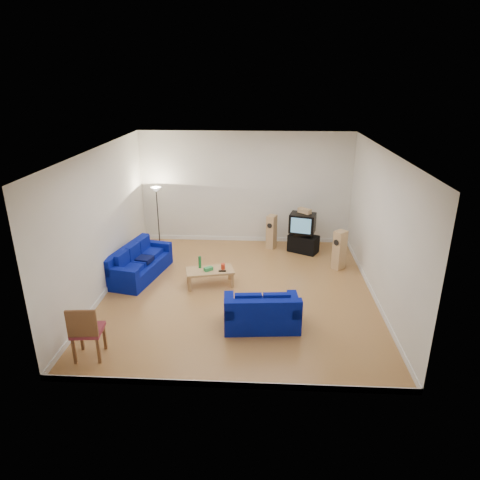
# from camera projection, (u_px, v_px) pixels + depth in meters

# --- Properties ---
(room) EXTENTS (6.01, 6.51, 3.21)m
(room) POSITION_uv_depth(u_px,v_px,m) (239.00, 227.00, 9.19)
(room) COLOR brown
(room) RESTS_ON ground
(sofa_three_seat) EXTENTS (1.24, 2.07, 0.75)m
(sofa_three_seat) POSITION_uv_depth(u_px,v_px,m) (138.00, 265.00, 10.41)
(sofa_three_seat) COLOR #0A115B
(sofa_three_seat) RESTS_ON ground
(sofa_loveseat) EXTENTS (1.51, 0.93, 0.73)m
(sofa_loveseat) POSITION_uv_depth(u_px,v_px,m) (262.00, 314.00, 8.27)
(sofa_loveseat) COLOR #0A115B
(sofa_loveseat) RESTS_ON ground
(coffee_table) EXTENTS (1.18, 0.79, 0.39)m
(coffee_table) POSITION_uv_depth(u_px,v_px,m) (210.00, 272.00, 9.92)
(coffee_table) COLOR tan
(coffee_table) RESTS_ON ground
(bottle) EXTENTS (0.07, 0.07, 0.29)m
(bottle) POSITION_uv_depth(u_px,v_px,m) (200.00, 262.00, 9.95)
(bottle) COLOR #197233
(bottle) RESTS_ON coffee_table
(tissue_box) EXTENTS (0.22, 0.21, 0.08)m
(tissue_box) POSITION_uv_depth(u_px,v_px,m) (208.00, 269.00, 9.84)
(tissue_box) COLOR green
(tissue_box) RESTS_ON coffee_table
(red_canister) EXTENTS (0.10, 0.10, 0.13)m
(red_canister) POSITION_uv_depth(u_px,v_px,m) (223.00, 266.00, 9.91)
(red_canister) COLOR red
(red_canister) RESTS_ON coffee_table
(remote) EXTENTS (0.17, 0.06, 0.02)m
(remote) POSITION_uv_depth(u_px,v_px,m) (222.00, 271.00, 9.81)
(remote) COLOR black
(remote) RESTS_ON coffee_table
(tv_stand) EXTENTS (0.90, 0.76, 0.48)m
(tv_stand) POSITION_uv_depth(u_px,v_px,m) (303.00, 244.00, 11.87)
(tv_stand) COLOR black
(tv_stand) RESTS_ON ground
(av_receiver) EXTENTS (0.51, 0.43, 0.11)m
(av_receiver) POSITION_uv_depth(u_px,v_px,m) (302.00, 233.00, 11.79)
(av_receiver) COLOR black
(av_receiver) RESTS_ON tv_stand
(television) EXTENTS (0.78, 0.65, 0.52)m
(television) POSITION_uv_depth(u_px,v_px,m) (302.00, 223.00, 11.63)
(television) COLOR black
(television) RESTS_ON av_receiver
(centre_speaker) EXTENTS (0.37, 0.36, 0.13)m
(centre_speaker) POSITION_uv_depth(u_px,v_px,m) (305.00, 211.00, 11.57)
(centre_speaker) COLOR tan
(centre_speaker) RESTS_ON television
(speaker_left) EXTENTS (0.32, 0.35, 0.97)m
(speaker_left) POSITION_uv_depth(u_px,v_px,m) (271.00, 232.00, 12.05)
(speaker_left) COLOR tan
(speaker_left) RESTS_ON ground
(speaker_right) EXTENTS (0.38, 0.37, 1.01)m
(speaker_right) POSITION_uv_depth(u_px,v_px,m) (339.00, 250.00, 10.73)
(speaker_right) COLOR tan
(speaker_right) RESTS_ON ground
(floor_lamp) EXTENTS (0.30, 0.30, 1.73)m
(floor_lamp) POSITION_uv_depth(u_px,v_px,m) (157.00, 198.00, 11.88)
(floor_lamp) COLOR black
(floor_lamp) RESTS_ON ground
(dining_chair) EXTENTS (0.54, 0.54, 1.04)m
(dining_chair) POSITION_uv_depth(u_px,v_px,m) (86.00, 330.00, 7.21)
(dining_chair) COLOR brown
(dining_chair) RESTS_ON ground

